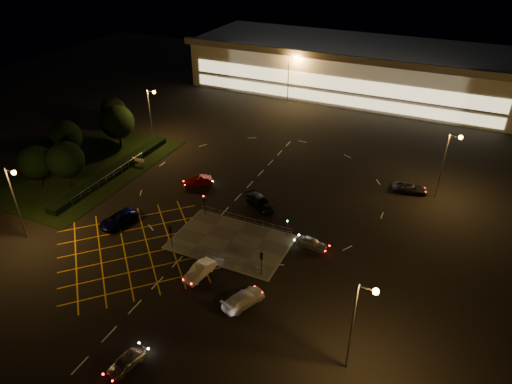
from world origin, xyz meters
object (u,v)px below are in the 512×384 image
at_px(signal_ne, 288,222).
at_px(car_far_dkgrey, 260,202).
at_px(car_right_silver, 312,243).
at_px(car_east_grey, 410,188).
at_px(signal_se, 261,259).
at_px(signal_nw, 204,200).
at_px(car_queue_white, 199,271).
at_px(car_near_silver, 126,361).
at_px(car_approach_white, 244,299).
at_px(car_left_blue, 118,219).
at_px(signal_sw, 171,232).
at_px(car_circ_red, 198,181).

xyz_separation_m(signal_ne, car_far_dkgrey, (-6.01, 4.95, -1.60)).
xyz_separation_m(signal_ne, car_right_silver, (3.50, -0.67, -1.72)).
bearing_deg(car_east_grey, signal_se, 142.09).
height_order(car_right_silver, car_east_grey, car_east_grey).
xyz_separation_m(signal_nw, car_queue_white, (5.68, -10.99, -1.65)).
distance_m(car_near_silver, car_far_dkgrey, 29.19).
bearing_deg(signal_nw, signal_se, -33.65).
xyz_separation_m(car_near_silver, car_approach_white, (6.17, 11.41, 0.07)).
distance_m(signal_ne, car_left_blue, 22.39).
bearing_deg(signal_nw, car_east_grey, 36.18).
distance_m(signal_se, car_far_dkgrey, 14.35).
xyz_separation_m(car_left_blue, car_far_dkgrey, (15.31, 11.58, 0.03)).
xyz_separation_m(signal_sw, car_queue_white, (5.68, -3.01, -1.65)).
height_order(car_near_silver, car_approach_white, car_approach_white).
relative_size(car_queue_white, car_approach_white, 0.88).
bearing_deg(car_right_silver, car_near_silver, 166.03).
bearing_deg(car_approach_white, signal_sw, 1.84).
bearing_deg(signal_se, car_left_blue, -3.62).
height_order(signal_se, car_right_silver, signal_se).
distance_m(signal_nw, car_circ_red, 8.50).
bearing_deg(signal_ne, car_approach_white, -89.42).
height_order(signal_sw, car_queue_white, signal_sw).
relative_size(car_queue_white, car_right_silver, 1.15).
height_order(car_circ_red, car_east_grey, car_circ_red).
relative_size(signal_nw, car_east_grey, 0.63).
height_order(signal_sw, car_approach_white, signal_sw).
distance_m(car_near_silver, car_circ_red, 32.76).
bearing_deg(car_far_dkgrey, car_right_silver, -89.03).
bearing_deg(car_left_blue, car_near_silver, -36.78).
bearing_deg(car_right_silver, car_far_dkgrey, 67.50).
bearing_deg(car_queue_white, signal_nw, 126.16).
relative_size(car_queue_white, car_east_grey, 0.87).
bearing_deg(signal_sw, car_east_grey, -133.37).
bearing_deg(car_left_blue, signal_nw, 47.71).
relative_size(car_near_silver, car_queue_white, 0.88).
bearing_deg(car_far_dkgrey, car_approach_white, -129.42).
bearing_deg(car_queue_white, signal_ne, 68.94).
xyz_separation_m(car_right_silver, car_east_grey, (8.92, 18.53, 0.05)).
xyz_separation_m(signal_sw, car_near_silver, (5.96, -16.25, -1.71)).
height_order(signal_se, car_queue_white, signal_se).
bearing_deg(signal_ne, car_circ_red, 158.87).
xyz_separation_m(car_queue_white, car_circ_red, (-10.77, 17.60, -0.02)).
relative_size(signal_nw, car_far_dkgrey, 0.59).
bearing_deg(signal_se, car_far_dkgrey, -65.08).
height_order(signal_ne, car_left_blue, signal_ne).
bearing_deg(car_queue_white, car_left_blue, 172.65).
distance_m(car_far_dkgrey, car_circ_red, 11.20).
bearing_deg(car_near_silver, car_left_blue, 140.62).
relative_size(signal_ne, car_queue_white, 0.72).
height_order(car_far_dkgrey, car_circ_red, car_far_dkgrey).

